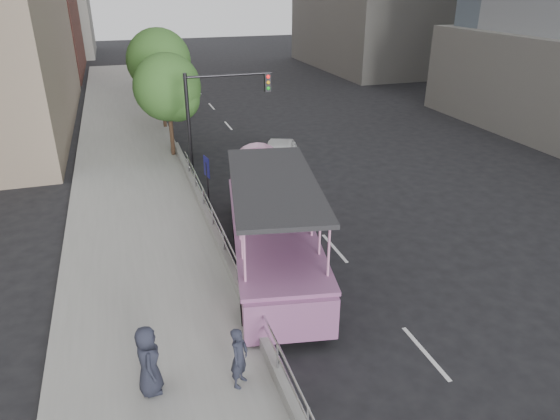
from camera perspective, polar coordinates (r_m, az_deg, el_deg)
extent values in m
plane|color=black|center=(15.21, 8.89, -11.90)|extent=(160.00, 160.00, 0.00)
cube|color=#A0A09A|center=(22.55, -16.10, 0.62)|extent=(5.50, 80.00, 0.30)
cube|color=#969691|center=(15.58, -4.78, -8.51)|extent=(0.24, 30.00, 0.36)
cylinder|color=#B8B7BC|center=(12.17, -0.25, -16.31)|extent=(0.07, 0.07, 0.70)
cylinder|color=#B8B7BC|center=(13.68, -2.85, -11.05)|extent=(0.07, 0.07, 0.70)
cylinder|color=#B8B7BC|center=(15.30, -4.85, -6.85)|extent=(0.07, 0.07, 0.70)
cylinder|color=#B8B7BC|center=(17.00, -6.43, -3.46)|extent=(0.07, 0.07, 0.70)
cylinder|color=#B8B7BC|center=(18.76, -7.71, -0.70)|extent=(0.07, 0.07, 0.70)
cylinder|color=#B8B7BC|center=(20.56, -8.77, 1.58)|extent=(0.07, 0.07, 0.70)
cylinder|color=#B8B7BC|center=(22.40, -9.66, 3.49)|extent=(0.07, 0.07, 0.70)
cylinder|color=#B8B7BC|center=(24.27, -10.41, 5.11)|extent=(0.07, 0.07, 0.70)
cylinder|color=#B8B7BC|center=(15.30, -4.85, -6.85)|extent=(0.06, 22.00, 0.06)
cylinder|color=#B8B7BC|center=(15.13, -4.90, -5.78)|extent=(0.06, 22.00, 0.06)
cylinder|color=black|center=(14.46, -3.81, -11.61)|extent=(0.50, 0.94, 0.89)
cylinder|color=black|center=(14.70, 4.81, -10.96)|extent=(0.50, 0.94, 0.89)
cylinder|color=black|center=(16.76, -4.44, -6.03)|extent=(0.50, 0.94, 0.89)
cylinder|color=black|center=(16.97, 2.92, -5.57)|extent=(0.50, 0.94, 0.89)
cylinder|color=black|center=(19.19, -4.91, -1.84)|extent=(0.50, 0.94, 0.89)
cylinder|color=black|center=(19.37, 1.51, -1.48)|extent=(0.50, 0.94, 0.89)
cube|color=pink|center=(16.72, -0.82, -3.80)|extent=(3.92, 8.40, 1.23)
cube|color=pink|center=(20.89, -2.30, 2.97)|extent=(2.76, 2.51, 1.54)
cylinder|color=pink|center=(21.56, -2.52, 4.52)|extent=(2.41, 1.11, 2.32)
cube|color=#905485|center=(13.22, 1.29, -12.44)|extent=(2.49, 0.80, 1.23)
cube|color=#905485|center=(16.41, -0.84, -1.73)|extent=(4.09, 8.72, 0.12)
cube|color=#232325|center=(15.38, -0.71, 3.15)|extent=(3.78, 6.88, 0.14)
cube|color=gray|center=(18.91, -1.89, 3.95)|extent=(2.27, 0.62, 1.03)
cube|color=pink|center=(19.43, -2.00, 3.59)|extent=(2.31, 1.37, 0.49)
imported|color=white|center=(25.54, -0.13, 6.01)|extent=(3.49, 5.02, 1.59)
imported|color=#252836|center=(12.05, -4.67, -16.45)|extent=(0.65, 0.68, 1.57)
imported|color=#252836|center=(12.16, -14.82, -16.29)|extent=(0.57, 0.87, 1.77)
cylinder|color=black|center=(20.74, -8.23, 2.33)|extent=(0.08, 0.08, 2.36)
cube|color=#0E0D60|center=(20.39, -8.40, 4.91)|extent=(0.13, 0.58, 0.85)
cube|color=white|center=(20.39, -8.31, 4.92)|extent=(0.08, 0.37, 0.52)
cylinder|color=black|center=(24.29, -10.36, 9.08)|extent=(0.18, 0.18, 5.20)
cylinder|color=black|center=(24.11, -5.94, 15.07)|extent=(4.20, 0.12, 0.12)
cube|color=black|center=(24.65, -1.45, 14.34)|extent=(0.28, 0.22, 0.85)
sphere|color=red|center=(24.47, -1.36, 14.98)|extent=(0.16, 0.16, 0.16)
cylinder|color=#3D2B1B|center=(27.88, -12.29, 8.67)|extent=(0.22, 0.22, 3.08)
sphere|color=#336227|center=(27.33, -12.76, 13.54)|extent=(3.52, 3.52, 3.52)
sphere|color=#336227|center=(27.18, -11.72, 12.39)|extent=(2.42, 2.42, 2.42)
cylinder|color=#3D2B1B|center=(33.65, -13.20, 11.65)|extent=(0.22, 0.22, 3.47)
sphere|color=#336227|center=(33.16, -13.67, 16.23)|extent=(3.97, 3.97, 3.97)
sphere|color=#336227|center=(32.99, -12.80, 15.18)|extent=(2.73, 2.73, 2.73)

